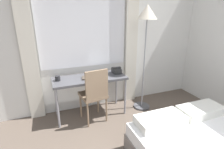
{
  "coord_description": "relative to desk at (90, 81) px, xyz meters",
  "views": [
    {
      "loc": [
        -1.08,
        -0.26,
        1.79
      ],
      "look_at": [
        -0.15,
        2.15,
        0.88
      ],
      "focal_mm": 28.0,
      "sensor_mm": 36.0,
      "label": 1
    }
  ],
  "objects": [
    {
      "name": "standing_lamp",
      "position": [
        1.01,
        -0.11,
        0.95
      ],
      "size": [
        0.35,
        0.35,
        1.93
      ],
      "color": "#4C4C51",
      "rests_on": "ground_plane"
    },
    {
      "name": "mug",
      "position": [
        -0.53,
        0.03,
        0.11
      ],
      "size": [
        0.09,
        0.09,
        0.09
      ],
      "color": "#262628",
      "rests_on": "desk"
    },
    {
      "name": "desk_chair",
      "position": [
        0.01,
        -0.25,
        -0.12
      ],
      "size": [
        0.45,
        0.45,
        0.96
      ],
      "rotation": [
        0.0,
        0.0,
        0.15
      ],
      "color": "#8C7259",
      "rests_on": "ground_plane"
    },
    {
      "name": "desk",
      "position": [
        0.0,
        0.0,
        0.0
      ],
      "size": [
        1.27,
        0.51,
        0.73
      ],
      "color": "#4C4C51",
      "rests_on": "ground_plane"
    },
    {
      "name": "wall_back_with_window",
      "position": [
        0.36,
        0.33,
        0.69
      ],
      "size": [
        4.97,
        0.13,
        2.7
      ],
      "color": "silver",
      "rests_on": "ground_plane"
    },
    {
      "name": "book",
      "position": [
        -0.03,
        -0.04,
        0.08
      ],
      "size": [
        0.26,
        0.22,
        0.02
      ],
      "rotation": [
        0.0,
        0.0,
        -0.2
      ],
      "color": "#4C4238",
      "rests_on": "desk"
    },
    {
      "name": "telephone",
      "position": [
        0.53,
        0.05,
        0.11
      ],
      "size": [
        0.16,
        0.18,
        0.11
      ],
      "color": "#2D2D2D",
      "rests_on": "desk"
    }
  ]
}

